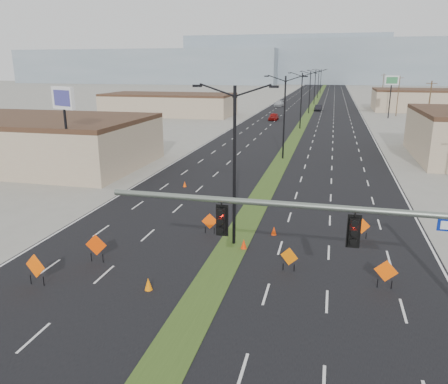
% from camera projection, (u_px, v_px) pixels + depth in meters
% --- Properties ---
extents(ground, '(600.00, 600.00, 0.00)m').
position_uv_depth(ground, '(167.00, 360.00, 17.09)').
color(ground, gray).
rests_on(ground, ground).
extents(road_surface, '(25.00, 400.00, 0.02)m').
position_uv_depth(road_surface, '(309.00, 112.00, 110.40)').
color(road_surface, black).
rests_on(road_surface, ground).
extents(median_strip, '(2.00, 400.00, 0.04)m').
position_uv_depth(median_strip, '(309.00, 112.00, 110.40)').
color(median_strip, '#334B1B').
rests_on(median_strip, ground).
extents(building_sw_far, '(30.00, 14.00, 4.50)m').
position_uv_depth(building_sw_far, '(169.00, 105.00, 103.13)').
color(building_sw_far, tan).
rests_on(building_sw_far, ground).
extents(mesa_west, '(180.00, 50.00, 22.00)m').
position_uv_depth(mesa_west, '(149.00, 67.00, 302.86)').
color(mesa_west, gray).
rests_on(mesa_west, ground).
extents(mesa_center, '(220.00, 50.00, 28.00)m').
position_uv_depth(mesa_center, '(390.00, 62.00, 283.96)').
color(mesa_center, gray).
rests_on(mesa_center, ground).
extents(mesa_backdrop, '(140.00, 50.00, 32.00)m').
position_uv_depth(mesa_backdrop, '(286.00, 59.00, 318.14)').
color(mesa_backdrop, gray).
rests_on(mesa_backdrop, ground).
extents(signal_mast, '(16.30, 0.60, 8.00)m').
position_uv_depth(signal_mast, '(406.00, 248.00, 15.66)').
color(signal_mast, slate).
rests_on(signal_mast, ground).
extents(streetlight_0, '(5.15, 0.24, 10.02)m').
position_uv_depth(streetlight_0, '(234.00, 162.00, 26.79)').
color(streetlight_0, black).
rests_on(streetlight_0, ground).
extents(streetlight_1, '(5.15, 0.24, 10.02)m').
position_uv_depth(streetlight_1, '(284.00, 115.00, 52.91)').
color(streetlight_1, black).
rests_on(streetlight_1, ground).
extents(streetlight_2, '(5.15, 0.24, 10.02)m').
position_uv_depth(streetlight_2, '(301.00, 99.00, 79.04)').
color(streetlight_2, black).
rests_on(streetlight_2, ground).
extents(streetlight_3, '(5.15, 0.24, 10.02)m').
position_uv_depth(streetlight_3, '(310.00, 91.00, 105.17)').
color(streetlight_3, black).
rests_on(streetlight_3, ground).
extents(streetlight_4, '(5.15, 0.24, 10.02)m').
position_uv_depth(streetlight_4, '(315.00, 86.00, 131.29)').
color(streetlight_4, black).
rests_on(streetlight_4, ground).
extents(streetlight_5, '(5.15, 0.24, 10.02)m').
position_uv_depth(streetlight_5, '(318.00, 83.00, 157.42)').
color(streetlight_5, black).
rests_on(streetlight_5, ground).
extents(streetlight_6, '(5.15, 0.24, 10.02)m').
position_uv_depth(streetlight_6, '(321.00, 80.00, 183.55)').
color(streetlight_6, black).
rests_on(streetlight_6, ground).
extents(utility_pole_1, '(1.60, 0.20, 9.00)m').
position_uv_depth(utility_pole_1, '(428.00, 110.00, 67.19)').
color(utility_pole_1, '#4C3823').
rests_on(utility_pole_1, ground).
extents(utility_pole_2, '(1.60, 0.20, 9.00)m').
position_uv_depth(utility_pole_2, '(398.00, 96.00, 99.85)').
color(utility_pole_2, '#4C3823').
rests_on(utility_pole_2, ground).
extents(utility_pole_3, '(1.60, 0.20, 9.00)m').
position_uv_depth(utility_pole_3, '(383.00, 88.00, 132.51)').
color(utility_pole_3, '#4C3823').
rests_on(utility_pole_3, ground).
extents(car_left, '(1.85, 4.50, 1.53)m').
position_uv_depth(car_left, '(274.00, 117.00, 93.14)').
color(car_left, maroon).
rests_on(car_left, ground).
extents(car_mid, '(1.87, 4.66, 1.51)m').
position_uv_depth(car_mid, '(318.00, 108.00, 113.20)').
color(car_mid, black).
rests_on(car_mid, ground).
extents(car_far, '(2.62, 5.48, 1.54)m').
position_uv_depth(car_far, '(279.00, 104.00, 125.53)').
color(car_far, '#AEB1B8').
rests_on(car_far, ground).
extents(construction_sign_0, '(1.31, 0.32, 1.77)m').
position_uv_depth(construction_sign_0, '(35.00, 267.00, 22.63)').
color(construction_sign_0, '#FD5905').
rests_on(construction_sign_0, ground).
extents(construction_sign_1, '(1.30, 0.14, 1.73)m').
position_uv_depth(construction_sign_1, '(96.00, 246.00, 25.37)').
color(construction_sign_1, '#E73F04').
rests_on(construction_sign_1, ground).
extents(construction_sign_2, '(1.08, 0.26, 1.46)m').
position_uv_depth(construction_sign_2, '(210.00, 222.00, 29.78)').
color(construction_sign_2, '#FF4B05').
rests_on(construction_sign_2, ground).
extents(construction_sign_3, '(1.00, 0.41, 1.41)m').
position_uv_depth(construction_sign_3, '(289.00, 257.00, 24.31)').
color(construction_sign_3, orange).
rests_on(construction_sign_3, ground).
extents(construction_sign_4, '(1.17, 0.28, 1.58)m').
position_uv_depth(construction_sign_4, '(386.00, 272.00, 22.35)').
color(construction_sign_4, '#FF5505').
rests_on(construction_sign_4, ground).
extents(construction_sign_5, '(1.04, 0.30, 1.41)m').
position_uv_depth(construction_sign_5, '(362.00, 227.00, 28.91)').
color(construction_sign_5, '#FF5605').
rests_on(construction_sign_5, ground).
extents(cone_0, '(0.44, 0.44, 0.68)m').
position_uv_depth(cone_0, '(148.00, 284.00, 22.34)').
color(cone_0, orange).
rests_on(cone_0, ground).
extents(cone_1, '(0.42, 0.42, 0.67)m').
position_uv_depth(cone_1, '(244.00, 244.00, 27.36)').
color(cone_1, red).
rests_on(cone_1, ground).
extents(cone_2, '(0.49, 0.49, 0.62)m').
position_uv_depth(cone_2, '(274.00, 231.00, 29.67)').
color(cone_2, red).
rests_on(cone_2, ground).
extents(cone_3, '(0.34, 0.34, 0.56)m').
position_uv_depth(cone_3, '(185.00, 184.00, 41.55)').
color(cone_3, '#F24A05').
rests_on(cone_3, ground).
extents(pole_sign_west, '(2.93, 1.53, 9.32)m').
position_uv_depth(pole_sign_west, '(64.00, 106.00, 39.90)').
color(pole_sign_west, black).
rests_on(pole_sign_west, ground).
extents(pole_sign_east_far, '(3.01, 0.78, 9.18)m').
position_uv_depth(pole_sign_east_far, '(392.00, 84.00, 94.96)').
color(pole_sign_east_far, black).
rests_on(pole_sign_east_far, ground).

